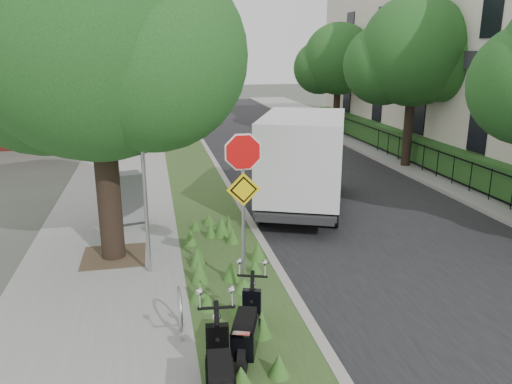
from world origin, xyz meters
TOP-DOWN VIEW (x-y plane):
  - ground at (0.00, 0.00)m, footprint 120.00×120.00m
  - sidewalk_near at (-4.25, 10.00)m, footprint 3.50×60.00m
  - verge at (-1.50, 10.00)m, footprint 2.00×60.00m
  - kerb_near at (-0.50, 10.00)m, footprint 0.20×60.00m
  - road at (3.00, 10.00)m, footprint 7.00×60.00m
  - kerb_far at (6.50, 10.00)m, footprint 0.20×60.00m
  - footpath_far at (8.20, 10.00)m, footprint 3.20×60.00m
  - street_tree_main at (-4.08, 2.86)m, footprint 6.21×5.54m
  - bare_post at (-3.20, 1.80)m, footprint 0.08×0.08m
  - bike_hoop at (-2.70, -0.60)m, footprint 0.06×0.78m
  - sign_assembly at (-1.40, 0.58)m, footprint 0.94×0.08m
  - fence_far at (7.20, 10.00)m, footprint 0.04×24.00m
  - hedge_far at (7.90, 10.00)m, footprint 1.00×24.00m
  - brick_building at (-9.50, 22.00)m, footprint 9.40×10.40m
  - far_tree_b at (6.94, 10.05)m, footprint 4.83×4.31m
  - far_tree_c at (6.94, 18.04)m, footprint 4.37×3.89m
  - scooter_far at (-1.76, -1.60)m, footprint 0.70×1.61m
  - box_truck at (1.35, 5.69)m, footprint 3.94×5.81m
  - utility_cabinet at (-3.82, 5.15)m, footprint 1.16×0.91m

SIDE VIEW (x-z plane):
  - ground at x=0.00m, z-range 0.00..0.00m
  - road at x=3.00m, z-range 0.00..0.01m
  - sidewalk_near at x=-4.25m, z-range 0.00..0.12m
  - verge at x=-1.50m, z-range 0.00..0.12m
  - footpath_far at x=8.20m, z-range 0.00..0.12m
  - kerb_near at x=-0.50m, z-range 0.00..0.13m
  - kerb_far at x=6.50m, z-range 0.00..0.13m
  - bike_hoop at x=-2.70m, z-range 0.11..0.88m
  - scooter_far at x=-1.76m, z-range 0.11..0.90m
  - fence_far at x=7.20m, z-range 0.17..1.17m
  - hedge_far at x=7.90m, z-range 0.12..1.22m
  - utility_cabinet at x=-3.82m, z-range 0.09..1.46m
  - box_truck at x=1.35m, z-range 0.37..2.83m
  - bare_post at x=-3.20m, z-range 0.12..4.12m
  - sign_assembly at x=-1.40m, z-range 0.72..3.94m
  - far_tree_c at x=6.94m, z-range 0.99..6.92m
  - brick_building at x=-9.50m, z-range 0.06..8.36m
  - far_tree_b at x=6.94m, z-range 1.09..7.65m
  - street_tree_main at x=-4.08m, z-range 0.97..8.63m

